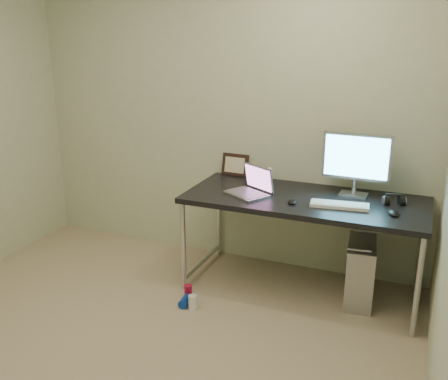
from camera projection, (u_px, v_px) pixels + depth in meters
floor at (111, 366)px, 2.99m from camera, size 3.50×3.50×0.00m
wall_back at (223, 115)px, 4.15m from camera, size 3.50×0.02×2.50m
desk at (304, 207)px, 3.69m from camera, size 1.76×0.77×0.75m
tower_computer at (360, 271)px, 3.67m from camera, size 0.24×0.46×0.49m
cable_a at (361, 233)px, 3.93m from camera, size 0.01×0.16×0.69m
cable_b at (373, 238)px, 3.88m from camera, size 0.02×0.11×0.71m
can_red at (188, 292)px, 3.74m from camera, size 0.07×0.07×0.11m
can_white at (193, 302)px, 3.59m from camera, size 0.08×0.08×0.11m
can_blue at (185, 301)px, 3.65m from camera, size 0.08×0.13×0.07m
laptop at (251, 188)px, 3.74m from camera, size 0.39×0.37×0.21m
monitor at (356, 160)px, 3.64m from camera, size 0.50×0.15×0.47m
keyboard at (339, 205)px, 3.47m from camera, size 0.41×0.18×0.02m
mouse_right at (394, 212)px, 3.32m from camera, size 0.10×0.13×0.04m
mouse_left at (292, 201)px, 3.54m from camera, size 0.09×0.12×0.03m
headphones at (394, 201)px, 3.52m from camera, size 0.17×0.10×0.10m
picture_frame at (235, 165)px, 4.21m from camera, size 0.24×0.08×0.19m
webcam at (269, 172)px, 3.99m from camera, size 0.05×0.04×0.13m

